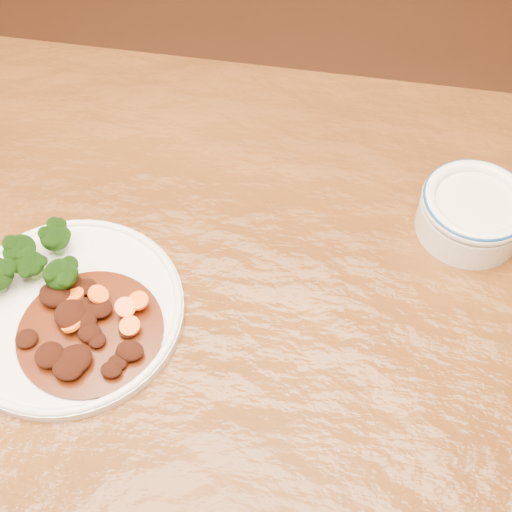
# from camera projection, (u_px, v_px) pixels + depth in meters

# --- Properties ---
(dining_table) EXTENTS (1.54, 0.97, 0.75)m
(dining_table) POSITION_uv_depth(u_px,v_px,m) (186.00, 353.00, 0.87)
(dining_table) COLOR #5C3010
(dining_table) RESTS_ON ground
(dinner_plate) EXTENTS (0.26, 0.26, 0.02)m
(dinner_plate) POSITION_uv_depth(u_px,v_px,m) (69.00, 311.00, 0.80)
(dinner_plate) COLOR silver
(dinner_plate) RESTS_ON dining_table
(broccoli_florets) EXTENTS (0.11, 0.10, 0.04)m
(broccoli_florets) POSITION_uv_depth(u_px,v_px,m) (31.00, 262.00, 0.80)
(broccoli_florets) COLOR #6CA153
(broccoli_florets) RESTS_ON dinner_plate
(mince_stew) EXTENTS (0.16, 0.16, 0.03)m
(mince_stew) POSITION_uv_depth(u_px,v_px,m) (81.00, 329.00, 0.77)
(mince_stew) COLOR #481207
(mince_stew) RESTS_ON dinner_plate
(dip_bowl) EXTENTS (0.13, 0.13, 0.06)m
(dip_bowl) POSITION_uv_depth(u_px,v_px,m) (473.00, 211.00, 0.85)
(dip_bowl) COLOR beige
(dip_bowl) RESTS_ON dining_table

